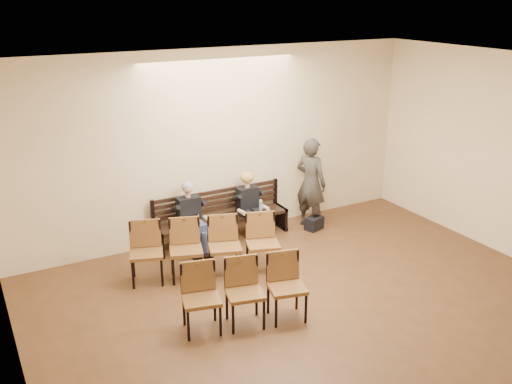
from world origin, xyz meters
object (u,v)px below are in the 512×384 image
water_bottle (261,212)px  bag (314,223)px  laptop (194,224)px  passerby (311,176)px  seated_man (191,219)px  chair_row_front (206,249)px  seated_woman (250,209)px  chair_row_back (245,294)px  bench (223,229)px

water_bottle → bag: bearing=-3.9°
laptop → passerby: (2.49, 0.05, 0.47)m
seated_man → passerby: (2.48, -0.09, 0.43)m
bag → chair_row_front: bearing=-163.5°
laptop → bag: bearing=11.7°
seated_man → passerby: 2.52m
water_bottle → passerby: (1.17, 0.11, 0.47)m
chair_row_front → seated_woman: bearing=55.7°
seated_woman → laptop: 1.20m
seated_man → laptop: 0.15m
seated_woman → chair_row_back: size_ratio=0.66×
seated_man → seated_woman: size_ratio=1.06×
bag → passerby: 0.93m
laptop → seated_man: bearing=101.5°
laptop → chair_row_front: bearing=-86.0°
passerby → chair_row_front: bearing=87.2°
seated_man → bag: bearing=-6.5°
laptop → water_bottle: (1.32, -0.06, 0.00)m
seated_man → passerby: passerby is taller
seated_woman → bag: 1.38m
bench → water_bottle: (0.64, -0.32, 0.34)m
bench → laptop: (-0.68, -0.26, 0.34)m
bench → seated_man: size_ratio=2.16×
seated_woman → chair_row_front: 1.74m
chair_row_back → seated_woman: bearing=74.2°
seated_woman → water_bottle: 0.24m
seated_man → passerby: bearing=-2.0°
water_bottle → laptop: bearing=177.3°
bench → chair_row_front: (-0.86, -1.18, 0.27)m
laptop → water_bottle: water_bottle is taller
seated_man → bench: bearing=10.1°
chair_row_front → bench: bearing=72.0°
chair_row_front → chair_row_back: size_ratio=1.39×
seated_woman → chair_row_back: (-1.47, -2.62, -0.09)m
chair_row_front → chair_row_back: bearing=-75.5°
bench → chair_row_back: 2.92m
bench → seated_man: 0.78m
bench → seated_woman: (0.52, -0.12, 0.34)m
chair_row_front → chair_row_back: (-0.10, -1.56, -0.01)m
bag → chair_row_back: bearing=-139.5°
laptop → chair_row_back: (-0.27, -2.48, -0.08)m
seated_man → seated_woman: (1.19, 0.00, -0.03)m
passerby → bench: bearing=60.5°
bench → chair_row_back: chair_row_back is taller
seated_man → bag: 2.52m
water_bottle → bag: size_ratio=0.66×
bag → passerby: bearing=83.9°
seated_woman → seated_man: bearing=180.0°
bench → seated_man: (-0.67, -0.12, 0.38)m
bench → chair_row_back: (-0.95, -2.74, 0.25)m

